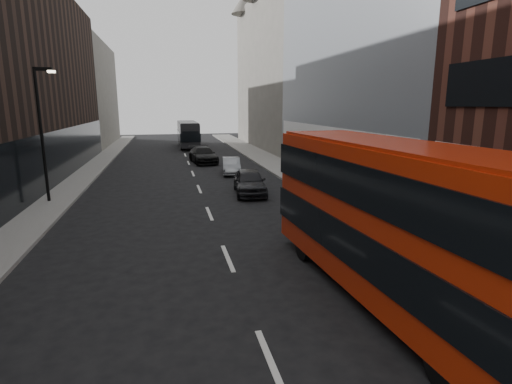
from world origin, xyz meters
TOP-DOWN VIEW (x-y plane):
  - sidewalk_right at (7.50, 25.00)m, footprint 3.00×80.00m
  - sidewalk_left at (-8.00, 25.00)m, footprint 2.00×80.00m
  - building_modern_block at (11.47, 21.00)m, footprint 5.03×22.00m
  - building_victorian at (11.38, 44.00)m, footprint 6.50×24.00m
  - building_left_mid at (-11.50, 30.00)m, footprint 5.00×24.00m
  - building_left_far at (-11.50, 52.00)m, footprint 5.00×20.00m
  - street_lamp at (-8.22, 18.00)m, footprint 1.06×0.22m
  - red_bus at (3.83, 3.98)m, footprint 3.16×10.85m
  - grey_bus at (0.80, 46.02)m, footprint 2.39×9.89m
  - car_a at (2.86, 17.92)m, footprint 2.22×4.58m
  - car_b at (2.94, 25.28)m, footprint 1.78×3.94m
  - car_c at (1.35, 31.70)m, footprint 2.61×5.24m

SIDE VIEW (x-z plane):
  - sidewalk_right at x=7.50m, z-range 0.00..0.15m
  - sidewalk_left at x=-8.00m, z-range 0.00..0.15m
  - car_b at x=2.94m, z-range 0.00..1.25m
  - car_c at x=1.35m, z-range 0.00..1.46m
  - car_a at x=2.86m, z-range 0.00..1.51m
  - grey_bus at x=0.80m, z-range 0.11..3.30m
  - red_bus at x=3.83m, z-range 0.24..4.57m
  - street_lamp at x=-8.22m, z-range 0.68..7.68m
  - building_left_far at x=-11.50m, z-range 0.00..13.00m
  - building_left_mid at x=-11.50m, z-range 0.00..14.00m
  - building_victorian at x=11.38m, z-range -0.84..20.16m
  - building_modern_block at x=11.47m, z-range -0.10..19.90m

